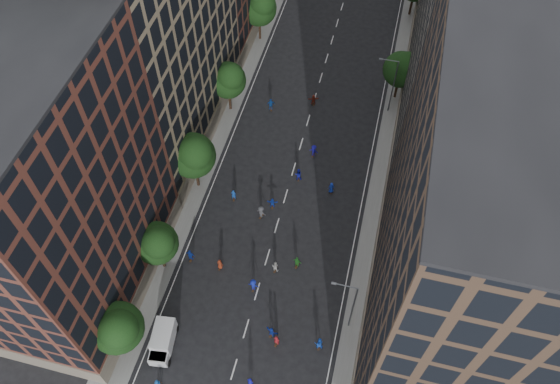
% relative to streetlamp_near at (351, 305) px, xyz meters
% --- Properties ---
extents(ground, '(240.00, 240.00, 0.00)m').
position_rel_streetlamp_near_xyz_m(ground, '(-10.37, 28.00, -5.17)').
color(ground, black).
rests_on(ground, ground).
extents(sidewalk_left, '(4.00, 105.00, 0.15)m').
position_rel_streetlamp_near_xyz_m(sidewalk_left, '(-22.37, 35.50, -5.09)').
color(sidewalk_left, slate).
rests_on(sidewalk_left, ground).
extents(sidewalk_right, '(4.00, 105.00, 0.15)m').
position_rel_streetlamp_near_xyz_m(sidewalk_right, '(1.63, 35.50, -5.09)').
color(sidewalk_right, slate).
rests_on(sidewalk_right, ground).
extents(bldg_left_a, '(14.00, 22.00, 30.00)m').
position_rel_streetlamp_near_xyz_m(bldg_left_a, '(-29.37, -1.00, 9.83)').
color(bldg_left_a, '#5B2D23').
rests_on(bldg_left_a, ground).
extents(bldg_left_b, '(14.00, 26.00, 34.00)m').
position_rel_streetlamp_near_xyz_m(bldg_left_b, '(-29.37, 23.00, 11.83)').
color(bldg_left_b, '#8A775A').
rests_on(bldg_left_b, ground).
extents(bldg_right_a, '(14.00, 30.00, 36.00)m').
position_rel_streetlamp_near_xyz_m(bldg_right_a, '(8.63, 3.00, 12.83)').
color(bldg_right_a, '#433124').
rests_on(bldg_right_a, ground).
extents(bldg_right_b, '(14.00, 28.00, 33.00)m').
position_rel_streetlamp_near_xyz_m(bldg_right_b, '(8.63, 32.00, 11.33)').
color(bldg_right_b, '#675F55').
rests_on(bldg_right_b, ground).
extents(tree_left_0, '(5.20, 5.20, 8.83)m').
position_rel_streetlamp_near_xyz_m(tree_left_0, '(-21.38, -8.15, 0.79)').
color(tree_left_0, black).
rests_on(tree_left_0, ground).
extents(tree_left_1, '(4.80, 4.80, 8.21)m').
position_rel_streetlamp_near_xyz_m(tree_left_1, '(-21.39, 1.86, 0.38)').
color(tree_left_1, black).
rests_on(tree_left_1, ground).
extents(tree_left_2, '(5.60, 5.60, 9.45)m').
position_rel_streetlamp_near_xyz_m(tree_left_2, '(-21.36, 13.83, 1.19)').
color(tree_left_2, black).
rests_on(tree_left_2, ground).
extents(tree_left_3, '(5.00, 5.00, 8.58)m').
position_rel_streetlamp_near_xyz_m(tree_left_3, '(-21.38, 27.85, 0.65)').
color(tree_left_3, black).
rests_on(tree_left_3, ground).
extents(tree_left_4, '(5.40, 5.40, 9.08)m').
position_rel_streetlamp_near_xyz_m(tree_left_4, '(-21.37, 43.84, 0.93)').
color(tree_left_4, black).
rests_on(tree_left_4, ground).
extents(tree_right_a, '(5.00, 5.00, 8.39)m').
position_rel_streetlamp_near_xyz_m(tree_right_a, '(1.02, 35.85, 0.46)').
color(tree_right_a, black).
rests_on(tree_right_a, ground).
extents(streetlamp_near, '(2.64, 0.22, 9.06)m').
position_rel_streetlamp_near_xyz_m(streetlamp_near, '(0.00, 0.00, 0.00)').
color(streetlamp_near, '#595B60').
rests_on(streetlamp_near, ground).
extents(streetlamp_far, '(2.64, 0.22, 9.06)m').
position_rel_streetlamp_near_xyz_m(streetlamp_far, '(0.00, 33.00, 0.00)').
color(streetlamp_far, '#595B60').
rests_on(streetlamp_far, ground).
extents(cargo_van, '(2.70, 4.81, 2.44)m').
position_rel_streetlamp_near_xyz_m(cargo_van, '(-18.18, -6.84, -3.88)').
color(cargo_van, white).
rests_on(cargo_van, ground).
extents(skater_0, '(0.83, 0.57, 1.65)m').
position_rel_streetlamp_near_xyz_m(skater_0, '(-17.15, -11.00, -4.34)').
color(skater_0, '#124794').
rests_on(skater_0, ground).
extents(skater_1, '(0.72, 0.53, 1.80)m').
position_rel_streetlamp_near_xyz_m(skater_1, '(-8.27, -8.59, -4.27)').
color(skater_1, '#1414A2').
rests_on(skater_1, ground).
extents(skater_2, '(1.06, 0.90, 1.94)m').
position_rel_streetlamp_near_xyz_m(skater_2, '(-2.44, -3.06, -4.20)').
color(skater_2, '#1645BA').
rests_on(skater_2, ground).
extents(skater_3, '(1.25, 0.77, 1.86)m').
position_rel_streetlamp_near_xyz_m(skater_3, '(-10.83, 1.71, -4.24)').
color(skater_3, '#13209E').
rests_on(skater_3, ground).
extents(skater_4, '(1.17, 0.61, 1.91)m').
position_rel_streetlamp_near_xyz_m(skater_4, '(-18.87, 3.58, -4.21)').
color(skater_4, navy).
rests_on(skater_4, ground).
extents(skater_5, '(1.51, 0.91, 1.55)m').
position_rel_streetlamp_near_xyz_m(skater_5, '(-7.51, -2.99, -4.39)').
color(skater_5, '#1532AE').
rests_on(skater_5, ground).
extents(skater_6, '(0.82, 0.60, 1.54)m').
position_rel_streetlamp_near_xyz_m(skater_6, '(-15.27, 3.38, -4.40)').
color(skater_6, maroon).
rests_on(skater_6, ground).
extents(skater_7, '(0.71, 0.53, 1.78)m').
position_rel_streetlamp_near_xyz_m(skater_7, '(-6.78, -3.80, -4.28)').
color(skater_7, maroon).
rests_on(skater_7, ground).
extents(skater_8, '(0.84, 0.67, 1.66)m').
position_rel_streetlamp_near_xyz_m(skater_8, '(-9.06, 4.60, -4.34)').
color(skater_8, '#B5B5B1').
rests_on(skater_8, ground).
extents(skater_9, '(1.38, 1.05, 1.90)m').
position_rel_streetlamp_near_xyz_m(skater_9, '(-12.52, 11.31, -4.22)').
color(skater_9, '#434448').
rests_on(skater_9, ground).
extents(skater_10, '(1.12, 0.65, 1.79)m').
position_rel_streetlamp_near_xyz_m(skater_10, '(-6.76, 5.72, -4.28)').
color(skater_10, '#237422').
rests_on(skater_10, ground).
extents(skater_11, '(1.45, 0.65, 1.51)m').
position_rel_streetlamp_near_xyz_m(skater_11, '(-11.59, 13.10, -4.41)').
color(skater_11, '#1536B1').
rests_on(skater_11, ground).
extents(skater_12, '(0.96, 0.80, 1.67)m').
position_rel_streetlamp_near_xyz_m(skater_12, '(-4.95, 17.08, -4.33)').
color(skater_12, '#1530AF').
rests_on(skater_12, ground).
extents(skater_13, '(0.69, 0.52, 1.70)m').
position_rel_streetlamp_near_xyz_m(skater_13, '(-16.57, 13.07, -4.32)').
color(skater_13, '#1547AD').
rests_on(skater_13, ground).
extents(skater_14, '(1.05, 0.90, 1.87)m').
position_rel_streetlamp_near_xyz_m(skater_14, '(-9.45, 18.08, -4.23)').
color(skater_14, '#121797').
rests_on(skater_14, ground).
extents(skater_15, '(1.31, 0.92, 1.85)m').
position_rel_streetlamp_near_xyz_m(skater_15, '(-8.33, 22.43, -4.24)').
color(skater_15, '#18139A').
rests_on(skater_15, ground).
extents(skater_16, '(1.22, 0.82, 1.93)m').
position_rel_streetlamp_near_xyz_m(skater_16, '(-15.96, 29.30, -4.20)').
color(skater_16, '#124196').
rests_on(skater_16, ground).
extents(skater_17, '(1.58, 0.95, 1.62)m').
position_rel_streetlamp_near_xyz_m(skater_17, '(-10.34, 31.81, -4.36)').
color(skater_17, maroon).
rests_on(skater_17, ground).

